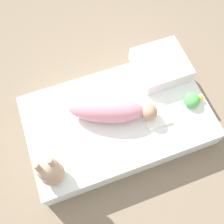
% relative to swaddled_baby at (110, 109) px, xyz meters
% --- Properties ---
extents(ground_plane, '(12.00, 12.00, 0.00)m').
position_rel_swaddled_baby_xyz_m(ground_plane, '(0.05, -0.03, -0.28)').
color(ground_plane, '#7A6B56').
extents(bed_mattress, '(1.28, 0.78, 0.19)m').
position_rel_swaddled_baby_xyz_m(bed_mattress, '(0.05, -0.03, -0.18)').
color(bed_mattress, white).
rests_on(bed_mattress, ground_plane).
extents(burp_cloth, '(0.18, 0.16, 0.02)m').
position_rel_swaddled_baby_xyz_m(burp_cloth, '(0.30, -0.13, -0.08)').
color(burp_cloth, white).
rests_on(burp_cloth, bed_mattress).
extents(swaddled_baby, '(0.60, 0.38, 0.18)m').
position_rel_swaddled_baby_xyz_m(swaddled_baby, '(0.00, 0.00, 0.00)').
color(swaddled_baby, pink).
rests_on(swaddled_baby, bed_mattress).
extents(pillow, '(0.37, 0.36, 0.12)m').
position_rel_swaddled_baby_xyz_m(pillow, '(0.49, 0.23, -0.03)').
color(pillow, white).
rests_on(pillow, bed_mattress).
extents(bunny_plush, '(0.15, 0.15, 0.34)m').
position_rel_swaddled_baby_xyz_m(bunny_plush, '(-0.47, -0.28, 0.04)').
color(bunny_plush, tan).
rests_on(bunny_plush, bed_mattress).
extents(turtle_plush, '(0.15, 0.11, 0.08)m').
position_rel_swaddled_baby_xyz_m(turtle_plush, '(0.58, -0.11, -0.05)').
color(turtle_plush, '#51B756').
rests_on(turtle_plush, bed_mattress).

